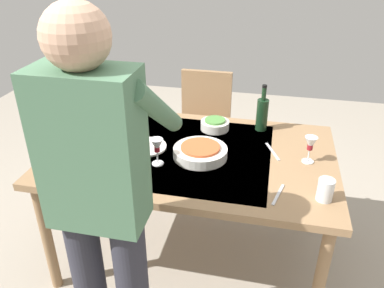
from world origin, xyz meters
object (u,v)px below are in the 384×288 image
(dining_table, at_px, (192,162))
(water_cup_near_left, at_px, (80,172))
(chair_near, at_px, (204,122))
(water_cup_far_left, at_px, (325,190))
(water_cup_near_right, at_px, (61,151))
(wine_glass_left, at_px, (310,145))
(dinner_plate_near, at_px, (147,147))
(dinner_plate_far, at_px, (116,128))
(side_bowl_salad, at_px, (215,124))
(wine_bottle, at_px, (262,113))
(wine_glass_right, at_px, (157,147))
(person_server, at_px, (101,198))
(serving_bowl_pasta, at_px, (200,152))

(dining_table, xyz_separation_m, water_cup_near_left, (0.48, 0.41, 0.12))
(chair_near, height_order, water_cup_far_left, chair_near)
(water_cup_near_right, distance_m, water_cup_far_left, 1.38)
(wine_glass_left, bearing_deg, water_cup_near_left, 21.13)
(dinner_plate_near, bearing_deg, dinner_plate_far, -35.70)
(chair_near, height_order, dinner_plate_far, chair_near)
(side_bowl_salad, distance_m, dinner_plate_far, 0.63)
(water_cup_far_left, xyz_separation_m, side_bowl_salad, (0.62, -0.63, -0.02))
(wine_bottle, relative_size, dinner_plate_far, 1.29)
(wine_glass_left, relative_size, dinner_plate_far, 0.66)
(wine_glass_left, height_order, wine_glass_right, same)
(person_server, bearing_deg, dinner_plate_far, -70.10)
(water_cup_near_left, distance_m, dinner_plate_far, 0.59)
(chair_near, relative_size, water_cup_near_left, 8.77)
(dining_table, height_order, wine_bottle, wine_bottle)
(chair_near, height_order, wine_bottle, wine_bottle)
(dinner_plate_near, distance_m, dinner_plate_far, 0.33)
(dining_table, bearing_deg, serving_bowl_pasta, 141.11)
(wine_bottle, xyz_separation_m, dinner_plate_near, (0.63, 0.38, -0.10))
(wine_bottle, xyz_separation_m, water_cup_far_left, (-0.33, 0.68, -0.06))
(wine_bottle, xyz_separation_m, water_cup_near_left, (0.85, 0.78, -0.06))
(dining_table, height_order, person_server, person_server)
(wine_bottle, height_order, dinner_plate_far, wine_bottle)
(person_server, height_order, water_cup_near_left, person_server)
(serving_bowl_pasta, bearing_deg, person_server, 71.30)
(dining_table, bearing_deg, water_cup_near_left, 40.16)
(water_cup_near_right, bearing_deg, chair_near, -117.50)
(wine_bottle, bearing_deg, dining_table, 45.79)
(wine_bottle, height_order, wine_glass_left, wine_bottle)
(side_bowl_salad, height_order, dinner_plate_near, side_bowl_salad)
(person_server, height_order, dinner_plate_far, person_server)
(chair_near, xyz_separation_m, water_cup_near_left, (0.38, 1.30, 0.28))
(dining_table, bearing_deg, water_cup_near_right, 18.50)
(side_bowl_salad, bearing_deg, person_server, 76.20)
(chair_near, bearing_deg, dinner_plate_near, 79.39)
(chair_near, xyz_separation_m, dinner_plate_far, (0.43, 0.71, 0.24))
(dinner_plate_far, bearing_deg, water_cup_near_left, 95.04)
(water_cup_near_left, height_order, water_cup_near_right, water_cup_near_left)
(dining_table, relative_size, dinner_plate_far, 6.96)
(wine_glass_left, height_order, water_cup_near_right, wine_glass_left)
(wine_glass_right, bearing_deg, water_cup_far_left, 170.67)
(dining_table, bearing_deg, dinner_plate_near, 1.95)
(person_server, height_order, wine_glass_left, person_server)
(side_bowl_salad, relative_size, dinner_plate_near, 0.78)
(dining_table, distance_m, wine_glass_right, 0.29)
(wine_glass_left, xyz_separation_m, water_cup_far_left, (-0.06, 0.34, -0.05))
(water_cup_far_left, relative_size, side_bowl_salad, 0.60)
(dining_table, xyz_separation_m, water_cup_near_right, (0.68, 0.23, 0.12))
(dinner_plate_near, relative_size, dinner_plate_far, 1.00)
(wine_glass_right, height_order, dinner_plate_near, wine_glass_right)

